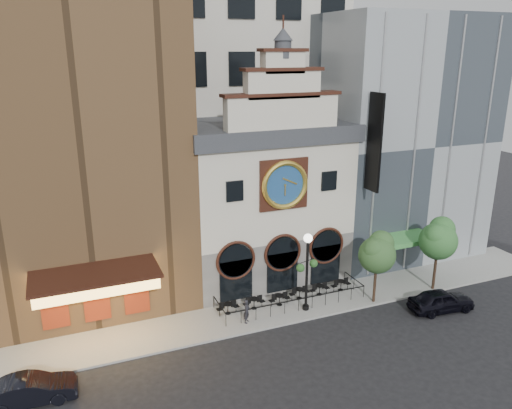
{
  "coord_description": "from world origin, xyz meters",
  "views": [
    {
      "loc": [
        -14.35,
        -26.16,
        17.48
      ],
      "look_at": [
        -1.22,
        6.0,
        6.63
      ],
      "focal_mm": 35.0,
      "sensor_mm": 36.0,
      "label": 1
    }
  ],
  "objects": [
    {
      "name": "bistro_5",
      "position": [
        4.36,
        2.79,
        0.61
      ],
      "size": [
        1.58,
        0.68,
        0.9
      ],
      "color": "black",
      "rests_on": "sidewalk"
    },
    {
      "name": "tree_left",
      "position": [
        5.67,
        0.43,
        3.97
      ],
      "size": [
        2.7,
        2.6,
        5.2
      ],
      "color": "#382619",
      "rests_on": "sidewalk"
    },
    {
      "name": "retail_building",
      "position": [
        12.99,
        9.99,
        10.14
      ],
      "size": [
        14.0,
        14.4,
        20.0
      ],
      "color": "gray",
      "rests_on": "ground"
    },
    {
      "name": "pedestrian",
      "position": [
        -3.86,
        1.16,
        0.97
      ],
      "size": [
        0.68,
        0.71,
        1.63
      ],
      "primitive_type": "imported",
      "rotation": [
        0.0,
        0.0,
        0.9
      ],
      "color": "black",
      "rests_on": "sidewalk"
    },
    {
      "name": "tree_right",
      "position": [
        11.02,
        0.44,
        4.23
      ],
      "size": [
        2.89,
        2.78,
        5.56
      ],
      "color": "#382619",
      "rests_on": "sidewalk"
    },
    {
      "name": "lamppost",
      "position": [
        0.57,
        1.22,
        3.62
      ],
      "size": [
        1.75,
        0.9,
        5.6
      ],
      "rotation": [
        0.0,
        0.0,
        0.27
      ],
      "color": "black",
      "rests_on": "sidewalk"
    },
    {
      "name": "clock_building",
      "position": [
        0.0,
        7.82,
        6.69
      ],
      "size": [
        12.6,
        8.78,
        18.65
      ],
      "color": "#605E5B",
      "rests_on": "ground"
    },
    {
      "name": "sidewalk",
      "position": [
        0.0,
        2.5,
        0.07
      ],
      "size": [
        44.0,
        5.0,
        0.15
      ],
      "primitive_type": "cube",
      "color": "gray",
      "rests_on": "ground"
    },
    {
      "name": "office_tower",
      "position": [
        0.0,
        20.0,
        20.0
      ],
      "size": [
        20.0,
        16.0,
        40.0
      ],
      "primitive_type": "cube",
      "color": "beige",
      "rests_on": "ground"
    },
    {
      "name": "bistro_2",
      "position": [
        -0.87,
        2.47,
        0.61
      ],
      "size": [
        1.58,
        0.68,
        0.9
      ],
      "color": "black",
      "rests_on": "sidewalk"
    },
    {
      "name": "bistro_1",
      "position": [
        -2.73,
        2.67,
        0.61
      ],
      "size": [
        1.58,
        0.68,
        0.9
      ],
      "color": "black",
      "rests_on": "sidewalk"
    },
    {
      "name": "cafe_railing",
      "position": [
        0.0,
        2.5,
        0.6
      ],
      "size": [
        10.6,
        2.6,
        0.9
      ],
      "primitive_type": null,
      "color": "black",
      "rests_on": "sidewalk"
    },
    {
      "name": "ground",
      "position": [
        0.0,
        0.0,
        0.0
      ],
      "size": [
        120.0,
        120.0,
        0.0
      ],
      "primitive_type": "plane",
      "color": "black",
      "rests_on": "ground"
    },
    {
      "name": "car_right",
      "position": [
        9.33,
        -2.26,
        0.79
      ],
      "size": [
        4.79,
        2.34,
        1.57
      ],
      "primitive_type": "imported",
      "rotation": [
        0.0,
        0.0,
        1.46
      ],
      "color": "black",
      "rests_on": "ground"
    },
    {
      "name": "bistro_4",
      "position": [
        2.51,
        2.76,
        0.61
      ],
      "size": [
        1.58,
        0.68,
        0.9
      ],
      "color": "black",
      "rests_on": "sidewalk"
    },
    {
      "name": "theater_building",
      "position": [
        -13.0,
        9.96,
        12.6
      ],
      "size": [
        14.0,
        15.6,
        25.0
      ],
      "color": "brown",
      "rests_on": "ground"
    },
    {
      "name": "car_left",
      "position": [
        -16.91,
        -1.8,
        0.75
      ],
      "size": [
        4.61,
        1.81,
        1.49
      ],
      "primitive_type": "imported",
      "rotation": [
        0.0,
        0.0,
        1.52
      ],
      "color": "black",
      "rests_on": "ground"
    },
    {
      "name": "bistro_3",
      "position": [
        0.88,
        2.8,
        0.61
      ],
      "size": [
        1.58,
        0.68,
        0.9
      ],
      "color": "black",
      "rests_on": "sidewalk"
    },
    {
      "name": "bistro_0",
      "position": [
        -4.65,
        2.7,
        0.61
      ],
      "size": [
        1.58,
        0.68,
        0.9
      ],
      "color": "black",
      "rests_on": "sidewalk"
    }
  ]
}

